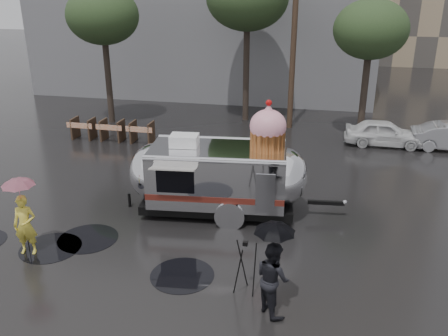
% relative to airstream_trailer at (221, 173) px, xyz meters
% --- Properties ---
extents(ground, '(120.00, 120.00, 0.00)m').
position_rel_airstream_trailer_xyz_m(ground, '(-1.15, -3.74, -1.36)').
color(ground, black).
rests_on(ground, ground).
extents(puddles, '(7.81, 2.93, 0.01)m').
position_rel_airstream_trailer_xyz_m(puddles, '(-3.38, -3.25, -1.36)').
color(puddles, black).
rests_on(puddles, ground).
extents(utility_pole, '(1.60, 0.28, 9.00)m').
position_rel_airstream_trailer_xyz_m(utility_pole, '(1.35, 10.26, 3.26)').
color(utility_pole, '#473323').
rests_on(utility_pole, ground).
extents(tree_left, '(3.64, 3.64, 6.95)m').
position_rel_airstream_trailer_xyz_m(tree_left, '(-8.15, 9.26, 4.12)').
color(tree_left, '#382D26').
rests_on(tree_left, ground).
extents(tree_right, '(3.36, 3.36, 6.42)m').
position_rel_airstream_trailer_xyz_m(tree_right, '(4.85, 9.26, 3.70)').
color(tree_right, '#382D26').
rests_on(tree_right, ground).
extents(barricade_row, '(4.30, 0.80, 1.00)m').
position_rel_airstream_trailer_xyz_m(barricade_row, '(-6.70, 6.22, -0.84)').
color(barricade_row, '#473323').
rests_on(barricade_row, ground).
extents(airstream_trailer, '(7.18, 3.20, 3.88)m').
position_rel_airstream_trailer_xyz_m(airstream_trailer, '(0.00, 0.00, 0.00)').
color(airstream_trailer, silver).
rests_on(airstream_trailer, ground).
extents(person_left, '(0.69, 0.53, 1.73)m').
position_rel_airstream_trailer_xyz_m(person_left, '(-4.68, -3.65, -0.50)').
color(person_left, yellow).
rests_on(person_left, ground).
extents(umbrella_pink, '(1.08, 1.08, 2.29)m').
position_rel_airstream_trailer_xyz_m(umbrella_pink, '(-4.68, -3.65, 0.56)').
color(umbrella_pink, pink).
rests_on(umbrella_pink, ground).
extents(person_right, '(0.92, 0.97, 1.79)m').
position_rel_airstream_trailer_xyz_m(person_right, '(2.26, -4.73, -0.46)').
color(person_right, black).
rests_on(person_right, ground).
extents(umbrella_black, '(1.11, 1.11, 2.31)m').
position_rel_airstream_trailer_xyz_m(umbrella_black, '(2.26, -4.73, 0.57)').
color(umbrella_black, black).
rests_on(umbrella_black, ground).
extents(tripod, '(0.53, 0.58, 1.40)m').
position_rel_airstream_trailer_xyz_m(tripod, '(1.53, -4.13, -0.55)').
color(tripod, black).
rests_on(tripod, ground).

